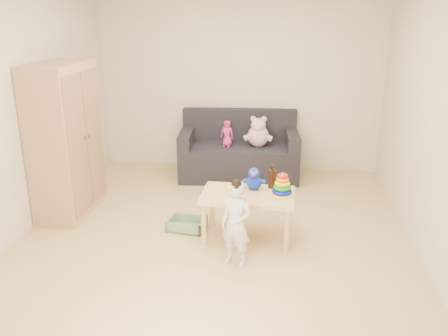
# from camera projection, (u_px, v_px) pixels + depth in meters

# --- Properties ---
(room) EXTENTS (4.50, 4.50, 4.50)m
(room) POSITION_uv_depth(u_px,v_px,m) (215.00, 112.00, 4.58)
(room) COLOR tan
(room) RESTS_ON ground
(wardrobe) EXTENTS (0.47, 0.95, 1.71)m
(wardrobe) POSITION_uv_depth(u_px,v_px,m) (65.00, 140.00, 5.28)
(wardrobe) COLOR tan
(wardrobe) RESTS_ON ground
(sofa) EXTENTS (1.68, 0.94, 0.45)m
(sofa) POSITION_uv_depth(u_px,v_px,m) (239.00, 161.00, 6.61)
(sofa) COLOR black
(sofa) RESTS_ON ground
(play_table) EXTENTS (0.94, 0.61, 0.49)m
(play_table) POSITION_uv_depth(u_px,v_px,m) (247.00, 216.00, 4.83)
(play_table) COLOR #ECD382
(play_table) RESTS_ON ground
(storage_bin) EXTENTS (0.42, 0.34, 0.12)m
(storage_bin) POSITION_uv_depth(u_px,v_px,m) (187.00, 224.00, 5.08)
(storage_bin) COLOR gray
(storage_bin) RESTS_ON ground
(toddler) EXTENTS (0.34, 0.29, 0.79)m
(toddler) POSITION_uv_depth(u_px,v_px,m) (236.00, 225.00, 4.29)
(toddler) COLOR silver
(toddler) RESTS_ON ground
(pink_bear) EXTENTS (0.32, 0.28, 0.35)m
(pink_bear) POSITION_uv_depth(u_px,v_px,m) (258.00, 134.00, 6.45)
(pink_bear) COLOR #DFA4B2
(pink_bear) RESTS_ON sofa
(doll) EXTENTS (0.20, 0.16, 0.35)m
(doll) POSITION_uv_depth(u_px,v_px,m) (227.00, 134.00, 6.44)
(doll) COLOR #E72B81
(doll) RESTS_ON sofa
(ring_stacker) EXTENTS (0.20, 0.20, 0.23)m
(ring_stacker) POSITION_uv_depth(u_px,v_px,m) (282.00, 187.00, 4.69)
(ring_stacker) COLOR #EFFE0D
(ring_stacker) RESTS_ON play_table
(brown_bottle) EXTENTS (0.08, 0.08, 0.25)m
(brown_bottle) POSITION_uv_depth(u_px,v_px,m) (272.00, 178.00, 4.88)
(brown_bottle) COLOR black
(brown_bottle) RESTS_ON play_table
(blue_plush) EXTENTS (0.23, 0.20, 0.24)m
(blue_plush) POSITION_uv_depth(u_px,v_px,m) (254.00, 178.00, 4.83)
(blue_plush) COLOR blue
(blue_plush) RESTS_ON play_table
(wooden_figure) EXTENTS (0.05, 0.04, 0.10)m
(wooden_figure) POSITION_uv_depth(u_px,v_px,m) (236.00, 188.00, 4.76)
(wooden_figure) COLOR brown
(wooden_figure) RESTS_ON play_table
(yellow_book) EXTENTS (0.22, 0.22, 0.01)m
(yellow_book) POSITION_uv_depth(u_px,v_px,m) (235.00, 188.00, 4.88)
(yellow_book) COLOR yellow
(yellow_book) RESTS_ON play_table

